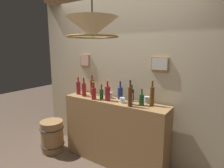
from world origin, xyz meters
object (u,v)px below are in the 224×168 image
at_px(liquor_bottle_bourbon, 108,93).
at_px(liquor_bottle_brandy, 131,98).
at_px(glass_tumbler_rocks, 122,100).
at_px(liquor_bottle_sherry, 142,100).
at_px(pendant_lamp, 92,28).
at_px(liquor_bottle_vermouth, 94,93).
at_px(wooden_barrel, 52,136).
at_px(liquor_bottle_tequila, 120,93).
at_px(liquor_bottle_gin, 78,88).
at_px(liquor_bottle_rye, 102,94).
at_px(liquor_bottle_whiskey, 152,96).
at_px(liquor_bottle_amaro, 132,95).
at_px(liquor_bottle_rum, 92,87).
at_px(glass_tumbler_shot, 147,100).
at_px(liquor_bottle_port, 130,96).
at_px(liquor_bottle_scotch, 84,89).
at_px(glass_tumbler_highball, 110,95).

bearing_deg(liquor_bottle_bourbon, liquor_bottle_brandy, 2.98).
bearing_deg(liquor_bottle_brandy, glass_tumbler_rocks, 177.44).
bearing_deg(liquor_bottle_sherry, liquor_bottle_brandy, -165.56).
relative_size(glass_tumbler_rocks, pendant_lamp, 0.16).
distance_m(liquor_bottle_vermouth, glass_tumbler_rocks, 0.46).
distance_m(liquor_bottle_vermouth, wooden_barrel, 1.16).
height_order(liquor_bottle_tequila, wooden_barrel, liquor_bottle_tequila).
distance_m(liquor_bottle_bourbon, liquor_bottle_gin, 0.62).
relative_size(liquor_bottle_rye, liquor_bottle_whiskey, 0.66).
height_order(liquor_bottle_amaro, liquor_bottle_gin, liquor_bottle_gin).
bearing_deg(liquor_bottle_gin, glass_tumbler_rocks, -1.64).
relative_size(liquor_bottle_rum, glass_tumbler_shot, 3.45).
bearing_deg(liquor_bottle_rum, liquor_bottle_port, -15.53).
relative_size(liquor_bottle_bourbon, liquor_bottle_port, 0.86).
bearing_deg(liquor_bottle_sherry, glass_tumbler_rocks, -173.54).
distance_m(liquor_bottle_scotch, pendant_lamp, 1.50).
bearing_deg(liquor_bottle_port, glass_tumbler_rocks, 150.53).
bearing_deg(liquor_bottle_tequila, liquor_bottle_whiskey, -5.73).
bearing_deg(glass_tumbler_rocks, liquor_bottle_gin, 178.36).
distance_m(liquor_bottle_vermouth, glass_tumbler_shot, 0.77).
relative_size(liquor_bottle_bourbon, liquor_bottle_tequila, 1.09).
height_order(liquor_bottle_bourbon, glass_tumbler_shot, liquor_bottle_bourbon).
xyz_separation_m(liquor_bottle_vermouth, glass_tumbler_highball, (0.16, 0.20, -0.05)).
distance_m(liquor_bottle_brandy, liquor_bottle_vermouth, 0.58).
bearing_deg(glass_tumbler_highball, liquor_bottle_scotch, -161.66).
bearing_deg(liquor_bottle_gin, liquor_bottle_rye, -4.10).
height_order(liquor_bottle_bourbon, liquor_bottle_rum, liquor_bottle_rum).
relative_size(glass_tumbler_rocks, wooden_barrel, 0.14).
xyz_separation_m(liquor_bottle_bourbon, glass_tumbler_shot, (0.52, 0.19, -0.06)).
distance_m(liquor_bottle_brandy, glass_tumbler_highball, 0.44).
relative_size(liquor_bottle_rye, liquor_bottle_vermouth, 0.86).
relative_size(liquor_bottle_rye, glass_tumbler_highball, 2.54).
height_order(liquor_bottle_rye, liquor_bottle_sherry, same).
xyz_separation_m(liquor_bottle_brandy, liquor_bottle_sherry, (0.14, 0.04, -0.01)).
distance_m(liquor_bottle_rye, liquor_bottle_gin, 0.50).
bearing_deg(wooden_barrel, liquor_bottle_scotch, 23.57).
height_order(liquor_bottle_amaro, liquor_bottle_vermouth, liquor_bottle_vermouth).
height_order(liquor_bottle_sherry, wooden_barrel, liquor_bottle_sherry).
bearing_deg(liquor_bottle_whiskey, liquor_bottle_tequila, 174.27).
bearing_deg(glass_tumbler_rocks, pendant_lamp, -75.90).
xyz_separation_m(liquor_bottle_sherry, liquor_bottle_amaro, (-0.21, 0.11, 0.01)).
bearing_deg(pendant_lamp, liquor_bottle_bourbon, 117.69).
height_order(liquor_bottle_tequila, liquor_bottle_whiskey, liquor_bottle_whiskey).
bearing_deg(liquor_bottle_port, wooden_barrel, -173.49).
xyz_separation_m(liquor_bottle_bourbon, liquor_bottle_vermouth, (-0.21, -0.06, -0.01)).
bearing_deg(liquor_bottle_rye, glass_tumbler_shot, 15.50).
xyz_separation_m(liquor_bottle_vermouth, glass_tumbler_shot, (0.73, 0.25, -0.05)).
height_order(glass_tumbler_rocks, glass_tumbler_shot, glass_tumbler_shot).
height_order(liquor_bottle_vermouth, liquor_bottle_port, liquor_bottle_port).
relative_size(liquor_bottle_rum, wooden_barrel, 0.60).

